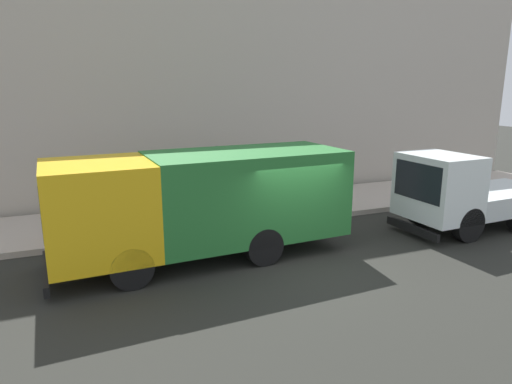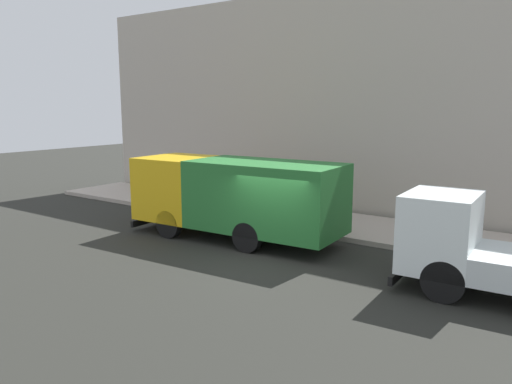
{
  "view_description": "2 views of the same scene",
  "coord_description": "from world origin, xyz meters",
  "views": [
    {
      "loc": [
        -9.87,
        5.23,
        4.49
      ],
      "look_at": [
        1.76,
        0.53,
        1.52
      ],
      "focal_mm": 31.67,
      "sensor_mm": 36.0,
      "label": 1
    },
    {
      "loc": [
        -12.29,
        -8.09,
        4.66
      ],
      "look_at": [
        1.47,
        1.58,
        1.7
      ],
      "focal_mm": 34.88,
      "sensor_mm": 36.0,
      "label": 2
    }
  ],
  "objects": [
    {
      "name": "ground",
      "position": [
        0.0,
        0.0,
        0.0
      ],
      "size": [
        80.0,
        80.0,
        0.0
      ],
      "primitive_type": "plane",
      "color": "#262722"
    },
    {
      "name": "street_sign_post",
      "position": [
        3.41,
        1.18,
        1.65
      ],
      "size": [
        0.44,
        0.08,
        2.49
      ],
      "color": "#4C5156",
      "rests_on": "sidewalk"
    },
    {
      "name": "sidewalk",
      "position": [
        4.88,
        0.0,
        0.09
      ],
      "size": [
        3.77,
        30.0,
        0.18
      ],
      "primitive_type": "cube",
      "color": "#B6A89B",
      "rests_on": "ground"
    },
    {
      "name": "pedestrian_walking",
      "position": [
        3.68,
        2.15,
        1.08
      ],
      "size": [
        0.4,
        0.4,
        1.69
      ],
      "rotation": [
        0.0,
        0.0,
        4.9
      ],
      "color": "brown",
      "rests_on": "sidewalk"
    },
    {
      "name": "building_facade",
      "position": [
        7.27,
        0.0,
        4.73
      ],
      "size": [
        0.5,
        30.0,
        9.47
      ],
      "primitive_type": "cube",
      "color": "#B5AA9C",
      "rests_on": "ground"
    },
    {
      "name": "pedestrian_standing",
      "position": [
        5.54,
        4.59,
        1.08
      ],
      "size": [
        0.48,
        0.48,
        1.7
      ],
      "rotation": [
        0.0,
        0.0,
        5.77
      ],
      "color": "brown",
      "rests_on": "sidewalk"
    },
    {
      "name": "large_utility_truck",
      "position": [
        1.18,
        2.26,
        1.61
      ],
      "size": [
        2.92,
        7.83,
        2.79
      ],
      "rotation": [
        0.0,
        0.0,
        0.05
      ],
      "color": "gold",
      "rests_on": "ground"
    },
    {
      "name": "small_flatbed_truck",
      "position": [
        0.48,
        -6.0,
        1.16
      ],
      "size": [
        2.4,
        5.51,
        2.47
      ],
      "rotation": [
        0.0,
        0.0,
        0.04
      ],
      "color": "white",
      "rests_on": "ground"
    },
    {
      "name": "traffic_cone_orange",
      "position": [
        3.68,
        5.69,
        0.54
      ],
      "size": [
        0.5,
        0.5,
        0.72
      ],
      "primitive_type": "cone",
      "color": "orange",
      "rests_on": "sidewalk"
    }
  ]
}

